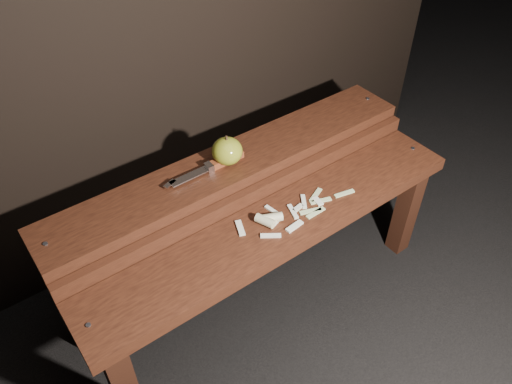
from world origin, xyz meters
TOP-DOWN VIEW (x-y plane):
  - ground at (0.00, 0.00)m, footprint 60.00×60.00m
  - bench_front_tier at (0.00, -0.06)m, footprint 1.20×0.20m
  - bench_rear_tier at (0.00, 0.17)m, footprint 1.20×0.21m
  - apple at (-0.02, 0.17)m, footprint 0.09×0.09m
  - knife at (-0.06, 0.17)m, footprint 0.26×0.03m
  - apple_scraps at (0.01, -0.04)m, footprint 0.38×0.12m

SIDE VIEW (x-z plane):
  - ground at x=0.00m, z-range 0.00..0.00m
  - bench_front_tier at x=0.00m, z-range 0.14..0.56m
  - bench_rear_tier at x=0.00m, z-range 0.16..0.67m
  - apple_scraps at x=0.01m, z-range 0.42..0.44m
  - knife at x=-0.06m, z-range 0.50..0.52m
  - apple at x=-0.02m, z-range 0.49..0.59m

